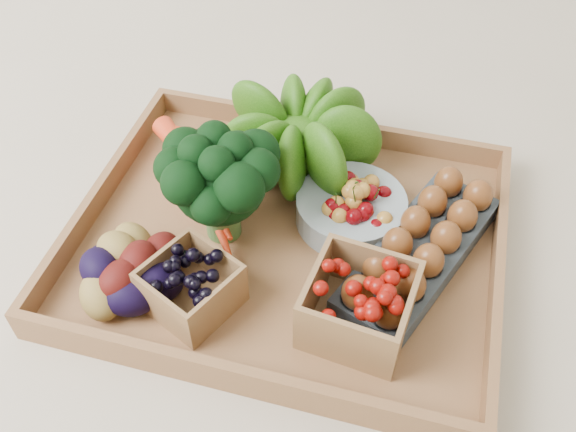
% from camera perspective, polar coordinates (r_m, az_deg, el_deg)
% --- Properties ---
extents(ground, '(4.00, 4.00, 0.00)m').
position_cam_1_polar(ground, '(0.87, 0.00, -2.69)').
color(ground, beige).
rests_on(ground, ground).
extents(tray, '(0.55, 0.45, 0.01)m').
position_cam_1_polar(tray, '(0.86, 0.00, -2.37)').
color(tray, '#93653D').
rests_on(tray, ground).
extents(carrots, '(0.22, 0.15, 0.05)m').
position_cam_1_polar(carrots, '(0.91, -7.82, 3.35)').
color(carrots, '#F03E1B').
rests_on(carrots, tray).
extents(lettuce, '(0.15, 0.15, 0.15)m').
position_cam_1_polar(lettuce, '(0.90, 0.78, 7.75)').
color(lettuce, '#17450A').
rests_on(lettuce, tray).
extents(broccoli, '(0.15, 0.15, 0.12)m').
position_cam_1_polar(broccoli, '(0.82, -5.98, 1.42)').
color(broccoli, black).
rests_on(broccoli, tray).
extents(cherry_bowl, '(0.15, 0.15, 0.04)m').
position_cam_1_polar(cherry_bowl, '(0.87, 5.60, 0.58)').
color(cherry_bowl, '#8C9EA5').
rests_on(cherry_bowl, tray).
extents(egg_carton, '(0.19, 0.29, 0.03)m').
position_cam_1_polar(egg_carton, '(0.83, 11.51, -3.45)').
color(egg_carton, '#3B454B').
rests_on(egg_carton, tray).
extents(potatoes, '(0.15, 0.15, 0.09)m').
position_cam_1_polar(potatoes, '(0.80, -14.83, -4.07)').
color(potatoes, '#3E0C0A').
rests_on(potatoes, tray).
extents(punnet_blackberry, '(0.13, 0.13, 0.07)m').
position_cam_1_polar(punnet_blackberry, '(0.77, -8.60, -6.23)').
color(punnet_blackberry, black).
rests_on(punnet_blackberry, tray).
extents(punnet_raspberry, '(0.13, 0.13, 0.08)m').
position_cam_1_polar(punnet_raspberry, '(0.75, 6.33, -7.83)').
color(punnet_raspberry, '#7A0B05').
rests_on(punnet_raspberry, tray).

